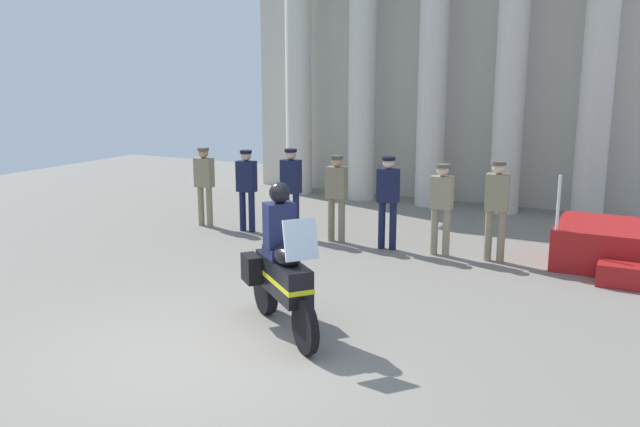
% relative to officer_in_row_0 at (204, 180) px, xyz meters
% --- Properties ---
extents(ground_plane, '(28.00, 28.00, 0.00)m').
position_rel_officer_in_row_0_xyz_m(ground_plane, '(3.97, -5.31, -0.98)').
color(ground_plane, gray).
extents(colonnade_backdrop, '(10.52, 1.53, 7.82)m').
position_rel_officer_in_row_0_xyz_m(colonnade_backdrop, '(3.49, 4.86, 3.03)').
color(colonnade_backdrop, beige).
rests_on(colonnade_backdrop, ground_plane).
extents(officer_in_row_0, '(0.39, 0.24, 1.66)m').
position_rel_officer_in_row_0_xyz_m(officer_in_row_0, '(0.00, 0.00, 0.00)').
color(officer_in_row_0, '#847A5B').
rests_on(officer_in_row_0, ground_plane).
extents(officer_in_row_1, '(0.39, 0.24, 1.67)m').
position_rel_officer_in_row_0_xyz_m(officer_in_row_1, '(1.06, -0.00, 0.00)').
color(officer_in_row_1, '#141938').
rests_on(officer_in_row_1, ground_plane).
extents(officer_in_row_2, '(0.39, 0.24, 1.74)m').
position_rel_officer_in_row_0_xyz_m(officer_in_row_2, '(2.05, 0.07, 0.05)').
color(officer_in_row_2, '#141938').
rests_on(officer_in_row_2, ground_plane).
extents(officer_in_row_3, '(0.39, 0.24, 1.67)m').
position_rel_officer_in_row_0_xyz_m(officer_in_row_3, '(3.05, 0.07, 0.00)').
color(officer_in_row_3, '#7A7056').
rests_on(officer_in_row_3, ground_plane).
extents(officer_in_row_4, '(0.39, 0.24, 1.71)m').
position_rel_officer_in_row_0_xyz_m(officer_in_row_4, '(4.12, 0.00, 0.03)').
color(officer_in_row_4, '#141938').
rests_on(officer_in_row_4, ground_plane).
extents(officer_in_row_5, '(0.39, 0.24, 1.64)m').
position_rel_officer_in_row_0_xyz_m(officer_in_row_5, '(5.11, 0.05, -0.01)').
color(officer_in_row_5, gray).
rests_on(officer_in_row_5, ground_plane).
extents(officer_in_row_6, '(0.39, 0.24, 1.74)m').
position_rel_officer_in_row_0_xyz_m(officer_in_row_6, '(6.06, 0.10, 0.05)').
color(officer_in_row_6, '#847A5B').
rests_on(officer_in_row_6, ground_plane).
extents(motorcycle_with_rider, '(1.68, 1.43, 1.90)m').
position_rel_officer_in_row_0_xyz_m(motorcycle_with_rider, '(4.38, -4.27, -0.19)').
color(motorcycle_with_rider, black).
rests_on(motorcycle_with_rider, ground_plane).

